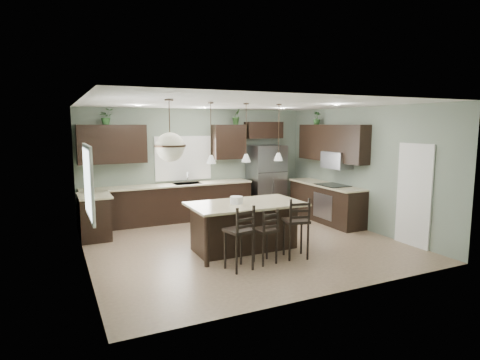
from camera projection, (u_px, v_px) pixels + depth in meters
name	position (u px, v px, depth m)	size (l,w,h in m)	color
ground	(244.00, 243.00, 8.16)	(6.00, 6.00, 0.00)	#9E8466
pantry_door	(414.00, 195.00, 7.90)	(0.04, 0.82, 2.04)	white
window_back	(183.00, 158.00, 10.23)	(1.35, 0.02, 1.00)	white
window_left	(88.00, 182.00, 5.97)	(0.02, 1.10, 1.00)	white
left_return_cabs	(94.00, 218.00, 8.48)	(0.60, 0.90, 0.90)	black
left_return_countertop	(94.00, 196.00, 8.42)	(0.66, 0.96, 0.04)	beige
back_lower_cabs	(170.00, 204.00, 9.93)	(4.20, 0.60, 0.90)	black
back_countertop	(170.00, 185.00, 9.85)	(4.20, 0.66, 0.04)	beige
sink_inset	(187.00, 184.00, 10.04)	(0.70, 0.45, 0.01)	gray
faucet	(188.00, 178.00, 9.99)	(0.02, 0.02, 0.28)	silver
back_upper_left	(112.00, 144.00, 9.29)	(1.55, 0.34, 0.90)	black
back_upper_right	(229.00, 142.00, 10.54)	(0.85, 0.34, 0.90)	black
fridge_header	(264.00, 130.00, 10.95)	(1.05, 0.34, 0.45)	black
right_lower_cabs	(326.00, 203.00, 10.03)	(0.60, 2.35, 0.90)	black
right_countertop	(326.00, 185.00, 9.95)	(0.66, 2.35, 0.04)	beige
cooktop	(333.00, 185.00, 9.71)	(0.58, 0.75, 0.02)	black
wall_oven_front	(322.00, 206.00, 9.65)	(0.01, 0.72, 0.60)	gray
right_upper_cabs	(332.00, 143.00, 9.88)	(0.34, 2.35, 0.90)	black
microwave	(337.00, 160.00, 9.66)	(0.40, 0.75, 0.40)	gray
refrigerator	(266.00, 179.00, 10.92)	(0.90, 0.74, 1.85)	gray
kitchen_island	(246.00, 227.00, 7.68)	(2.15, 1.22, 0.92)	black
serving_dish	(236.00, 200.00, 7.52)	(0.24, 0.24, 0.14)	silver
bar_stool_left	(239.00, 237.00, 6.62)	(0.41, 0.41, 1.10)	black
bar_stool_center	(265.00, 236.00, 6.95)	(0.36, 0.36, 0.97)	black
bar_stool_right	(296.00, 227.00, 7.22)	(0.42, 0.42, 1.13)	black
pendant_left	(211.00, 133.00, 7.14)	(0.17, 0.17, 1.10)	white
pendant_center	(246.00, 133.00, 7.43)	(0.17, 0.17, 1.10)	white
pendant_right	(279.00, 133.00, 7.73)	(0.17, 0.17, 1.10)	white
chandelier	(170.00, 131.00, 6.31)	(0.50, 0.50, 0.98)	beige
plant_back_left	(106.00, 117.00, 9.13)	(0.32, 0.28, 0.36)	#254F22
plant_back_right	(236.00, 116.00, 10.51)	(0.24, 0.19, 0.43)	#294C21
plant_right_wall	(317.00, 118.00, 10.32)	(0.19, 0.19, 0.34)	#275123
room_shell	(244.00, 160.00, 7.93)	(6.00, 6.00, 6.00)	slate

